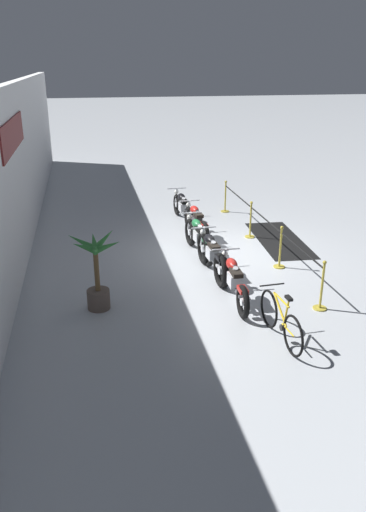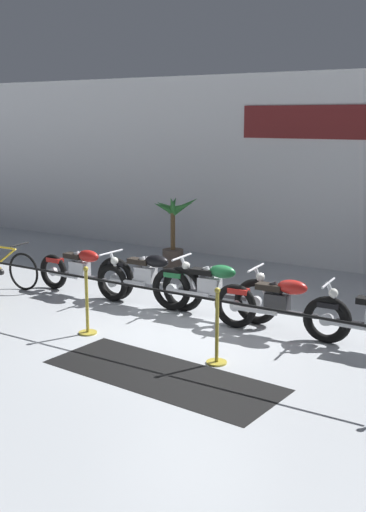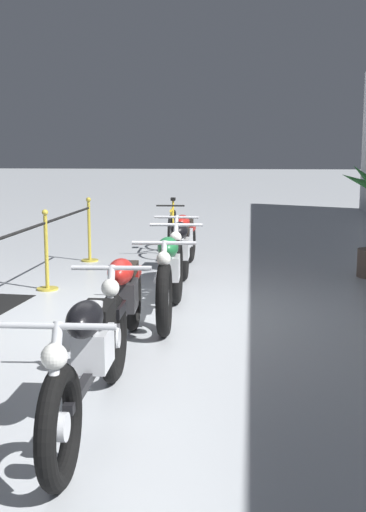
{
  "view_description": "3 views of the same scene",
  "coord_description": "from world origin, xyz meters",
  "views": [
    {
      "loc": [
        -11.8,
        3.43,
        4.7
      ],
      "look_at": [
        -1.09,
        1.32,
        0.42
      ],
      "focal_mm": 35.0,
      "sensor_mm": 36.0,
      "label": 1
    },
    {
      "loc": [
        5.03,
        -8.14,
        3.23
      ],
      "look_at": [
        -0.56,
        0.61,
        0.99
      ],
      "focal_mm": 45.0,
      "sensor_mm": 36.0,
      "label": 2
    },
    {
      "loc": [
        6.75,
        1.58,
        1.79
      ],
      "look_at": [
        -1.44,
        0.71,
        0.44
      ],
      "focal_mm": 45.0,
      "sensor_mm": 36.0,
      "label": 3
    }
  ],
  "objects": [
    {
      "name": "stanchion_mid_left",
      "position": [
        -1.23,
        -1.05,
        0.36
      ],
      "size": [
        0.28,
        0.28,
        1.05
      ],
      "color": "gold",
      "rests_on": "ground"
    },
    {
      "name": "stanchion_far_left",
      "position": [
        -1.17,
        -1.05,
        0.7
      ],
      "size": [
        7.21,
        0.28,
        1.05
      ],
      "color": "gold",
      "rests_on": "ground"
    },
    {
      "name": "motorcycle_red_3",
      "position": [
        1.28,
        0.47,
        0.46
      ],
      "size": [
        2.18,
        0.62,
        0.93
      ],
      "color": "black",
      "rests_on": "ground"
    },
    {
      "name": "ground_plane",
      "position": [
        0.0,
        0.0,
        0.0
      ],
      "size": [
        120.0,
        120.0,
        0.0
      ],
      "primitive_type": "plane",
      "color": "#B2B7BC"
    },
    {
      "name": "motorcycle_green_2",
      "position": [
        -0.04,
        0.71,
        0.47
      ],
      "size": [
        2.3,
        0.62,
        0.95
      ],
      "color": "black",
      "rests_on": "ground"
    },
    {
      "name": "motorcycle_red_0",
      "position": [
        -2.77,
        0.58,
        0.45
      ],
      "size": [
        2.16,
        0.62,
        0.92
      ],
      "color": "black",
      "rests_on": "ground"
    },
    {
      "name": "motorcycle_black_1",
      "position": [
        -1.33,
        0.69,
        0.48
      ],
      "size": [
        2.19,
        0.62,
        0.97
      ],
      "color": "black",
      "rests_on": "ground"
    },
    {
      "name": "motorcycle_black_4",
      "position": [
        2.8,
        0.56,
        0.45
      ],
      "size": [
        2.34,
        0.62,
        0.92
      ],
      "color": "black",
      "rests_on": "ground"
    },
    {
      "name": "bicycle",
      "position": [
        -4.45,
        0.2,
        0.39
      ],
      "size": [
        1.75,
        0.48,
        0.97
      ],
      "color": "black",
      "rests_on": "ground"
    }
  ]
}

